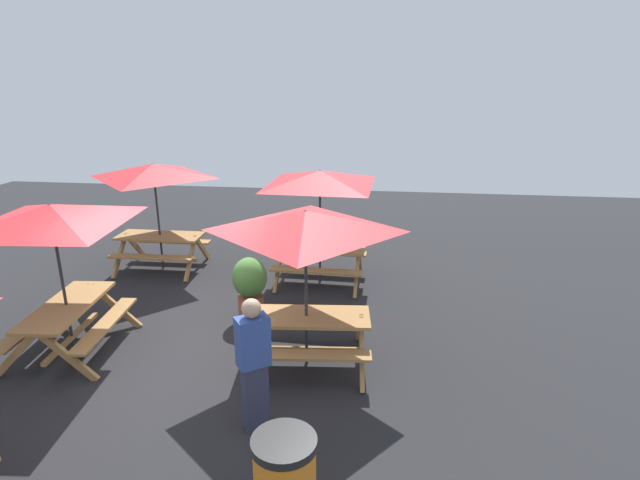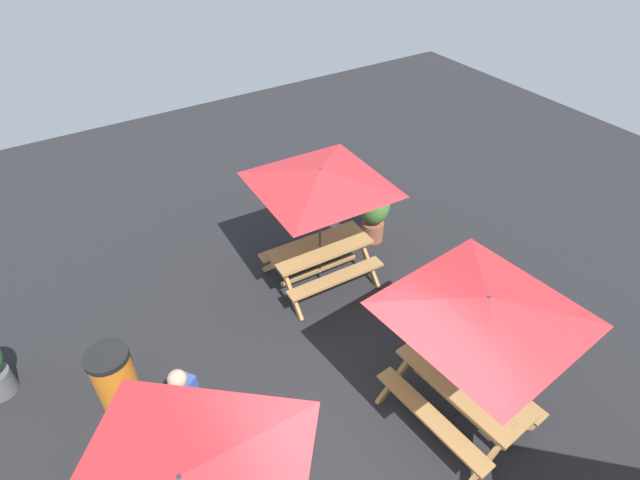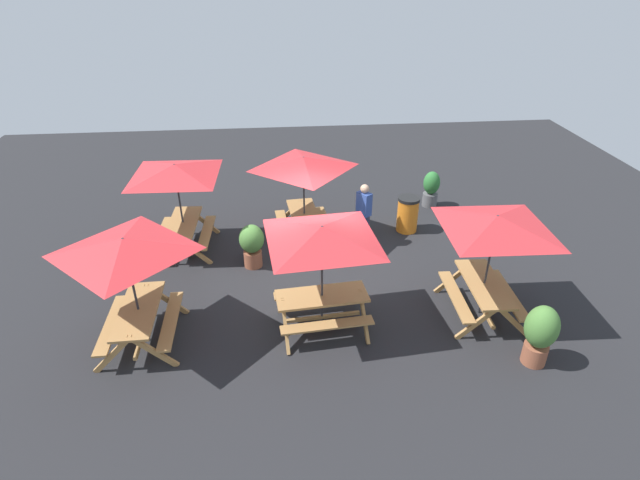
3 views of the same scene
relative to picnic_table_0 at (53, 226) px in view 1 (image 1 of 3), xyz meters
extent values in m
plane|color=#232326|center=(-0.08, 1.66, -1.99)|extent=(24.00, 24.00, 0.00)
cube|color=#A87A44|center=(0.00, 0.00, -1.25)|extent=(1.86, 0.86, 0.05)
cube|color=#A87A44|center=(0.05, -0.55, -1.54)|extent=(1.82, 0.42, 0.04)
cube|color=#A87A44|center=(-0.05, 0.55, -1.54)|extent=(1.82, 0.42, 0.04)
cube|color=#A87A44|center=(-0.74, -0.44, -1.62)|extent=(0.13, 0.80, 0.81)
cube|color=#A87A44|center=(-0.81, 0.29, -1.62)|extent=(0.13, 0.80, 0.81)
cube|color=#A87A44|center=(0.81, -0.29, -1.62)|extent=(0.13, 0.80, 0.81)
cube|color=#A87A44|center=(0.74, 0.44, -1.62)|extent=(0.13, 0.80, 0.81)
cube|color=#A87A44|center=(0.00, 0.00, -1.77)|extent=(1.56, 0.21, 0.06)
cylinder|color=#2D2D33|center=(0.00, 0.00, -0.84)|extent=(0.04, 0.04, 2.30)
pyramid|color=red|center=(0.00, 0.00, 0.17)|extent=(2.82, 2.82, 0.28)
cube|color=#A87A44|center=(-3.16, 3.41, -1.25)|extent=(0.76, 1.82, 0.05)
cube|color=#A87A44|center=(-2.61, 3.39, -1.54)|extent=(0.32, 1.81, 0.04)
cube|color=#A87A44|center=(-3.71, 3.42, -1.54)|extent=(0.32, 1.81, 0.04)
cube|color=#A87A44|center=(-2.82, 2.61, -1.62)|extent=(0.80, 0.09, 0.81)
cube|color=#A87A44|center=(-3.55, 2.64, -1.62)|extent=(0.80, 0.09, 0.81)
cube|color=#A87A44|center=(-2.77, 4.17, -1.62)|extent=(0.80, 0.09, 0.81)
cube|color=#A87A44|center=(-3.50, 4.20, -1.62)|extent=(0.80, 0.09, 0.81)
cube|color=#A87A44|center=(-3.16, 3.41, -1.77)|extent=(0.12, 1.56, 0.06)
cylinder|color=#2D2D33|center=(-3.16, 3.41, -0.84)|extent=(0.04, 0.04, 2.30)
pyramid|color=red|center=(-3.16, 3.41, 0.17)|extent=(2.83, 2.83, 0.28)
cube|color=#A87A44|center=(-3.50, -0.11, -1.25)|extent=(0.73, 1.81, 0.05)
cube|color=#A87A44|center=(-2.95, -0.10, -1.54)|extent=(0.29, 1.80, 0.04)
cube|color=#A87A44|center=(-4.05, -0.12, -1.54)|extent=(0.29, 1.80, 0.04)
cube|color=#A87A44|center=(-3.12, -0.89, -1.62)|extent=(0.80, 0.07, 0.81)
cube|color=#A87A44|center=(-3.85, -0.90, -1.62)|extent=(0.80, 0.07, 0.81)
cube|color=#A87A44|center=(-3.14, 0.67, -1.62)|extent=(0.80, 0.07, 0.81)
cube|color=#A87A44|center=(-3.87, 0.66, -1.62)|extent=(0.80, 0.07, 0.81)
cube|color=#A87A44|center=(-3.50, -0.11, -1.77)|extent=(0.09, 1.56, 0.06)
cylinder|color=#2D2D33|center=(-3.50, -0.11, -0.84)|extent=(0.04, 0.04, 2.30)
pyramid|color=red|center=(-3.50, -0.11, 0.17)|extent=(2.03, 2.03, 0.28)
cube|color=#A87A44|center=(-0.10, 3.60, -1.25)|extent=(0.86, 1.86, 0.05)
cube|color=#A87A44|center=(0.45, 3.65, -1.54)|extent=(0.43, 1.82, 0.04)
cube|color=#A87A44|center=(-0.65, 3.55, -1.54)|extent=(0.43, 1.82, 0.04)
cube|color=#A87A44|center=(0.34, 2.86, -1.62)|extent=(0.80, 0.13, 0.81)
cube|color=#A87A44|center=(-0.39, 2.79, -1.62)|extent=(0.80, 0.13, 0.81)
cube|color=#A87A44|center=(0.19, 4.41, -1.62)|extent=(0.80, 0.13, 0.81)
cube|color=#A87A44|center=(-0.54, 4.34, -1.62)|extent=(0.80, 0.13, 0.81)
cube|color=#A87A44|center=(-0.10, 3.60, -1.77)|extent=(0.21, 1.56, 0.06)
cylinder|color=#2D2D33|center=(-0.10, 3.60, -0.84)|extent=(0.04, 0.04, 2.30)
pyramid|color=red|center=(-0.10, 3.60, 0.17)|extent=(2.18, 2.18, 0.28)
cylinder|color=black|center=(2.71, 3.84, -1.05)|extent=(0.59, 0.59, 0.08)
cylinder|color=#935138|center=(-1.43, 2.42, -1.79)|extent=(0.44, 0.44, 0.40)
ellipsoid|color=#4C7F38|center=(-1.43, 2.42, -1.24)|extent=(0.59, 0.59, 0.70)
cube|color=#2D334C|center=(1.38, 3.22, -1.56)|extent=(0.31, 0.33, 0.85)
cube|color=#334C99|center=(1.38, 3.22, -0.84)|extent=(0.39, 0.42, 0.60)
sphere|color=tan|center=(1.38, 3.22, -0.43)|extent=(0.22, 0.22, 0.22)
camera|label=1|loc=(6.22, 4.60, 1.97)|focal=28.00mm
camera|label=2|loc=(-2.33, 3.68, 4.23)|focal=28.00mm
camera|label=3|loc=(-0.80, -7.92, 4.57)|focal=28.00mm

